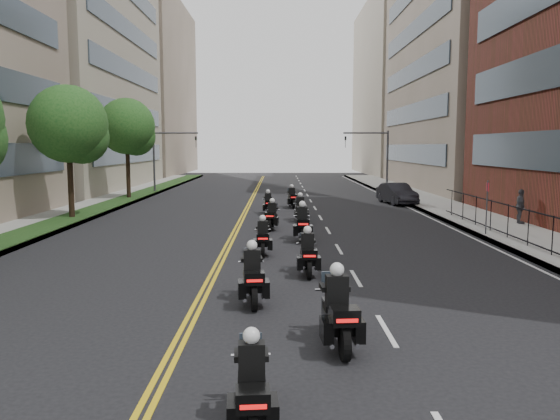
% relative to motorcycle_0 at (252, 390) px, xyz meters
% --- Properties ---
extents(sidewalk_right, '(4.00, 90.00, 0.15)m').
position_rel_motorcycle_0_xyz_m(sidewalk_right, '(11.69, 24.40, -0.53)').
color(sidewalk_right, gray).
rests_on(sidewalk_right, ground).
extents(sidewalk_left, '(4.00, 90.00, 0.15)m').
position_rel_motorcycle_0_xyz_m(sidewalk_left, '(-12.31, 24.40, -0.53)').
color(sidewalk_left, gray).
rests_on(sidewalk_left, ground).
extents(grass_strip, '(2.00, 90.00, 0.04)m').
position_rel_motorcycle_0_xyz_m(grass_strip, '(-11.51, 24.40, -0.44)').
color(grass_strip, '#153714').
rests_on(grass_strip, sidewalk_left).
extents(building_right_tan, '(15.11, 28.00, 30.00)m').
position_rel_motorcycle_0_xyz_m(building_right_tan, '(21.17, 47.40, 14.39)').
color(building_right_tan, gray).
rests_on(building_right_tan, ground).
extents(building_right_far, '(15.00, 28.00, 26.00)m').
position_rel_motorcycle_0_xyz_m(building_right_far, '(21.19, 77.40, 12.39)').
color(building_right_far, '#9F9580').
rests_on(building_right_far, ground).
extents(building_left_mid, '(16.11, 28.00, 34.00)m').
position_rel_motorcycle_0_xyz_m(building_left_mid, '(-22.29, 47.40, 16.39)').
color(building_left_mid, '#9F9580').
rests_on(building_left_mid, ground).
extents(building_left_far, '(16.00, 28.00, 26.00)m').
position_rel_motorcycle_0_xyz_m(building_left_far, '(-22.31, 77.40, 12.39)').
color(building_left_far, gray).
rests_on(building_left_far, ground).
extents(street_trees, '(4.40, 38.40, 7.98)m').
position_rel_motorcycle_0_xyz_m(street_trees, '(-11.36, 18.00, 4.52)').
color(street_trees, black).
rests_on(street_trees, ground).
extents(traffic_signal_right, '(4.09, 0.20, 5.60)m').
position_rel_motorcycle_0_xyz_m(traffic_signal_right, '(9.23, 41.40, 3.09)').
color(traffic_signal_right, '#3F3F44').
rests_on(traffic_signal_right, ground).
extents(traffic_signal_left, '(4.09, 0.20, 5.60)m').
position_rel_motorcycle_0_xyz_m(traffic_signal_left, '(-9.85, 41.40, 3.09)').
color(traffic_signal_left, '#3F3F44').
rests_on(traffic_signal_left, ground).
extents(motorcycle_0, '(0.54, 2.08, 1.54)m').
position_rel_motorcycle_0_xyz_m(motorcycle_0, '(0.00, 0.00, 0.00)').
color(motorcycle_0, black).
rests_on(motorcycle_0, ground).
extents(motorcycle_1, '(0.63, 2.43, 1.79)m').
position_rel_motorcycle_0_xyz_m(motorcycle_1, '(1.65, 3.37, 0.10)').
color(motorcycle_1, black).
rests_on(motorcycle_1, ground).
extents(motorcycle_2, '(0.66, 2.32, 1.71)m').
position_rel_motorcycle_0_xyz_m(motorcycle_2, '(-0.31, 6.62, 0.07)').
color(motorcycle_2, black).
rests_on(motorcycle_2, ground).
extents(motorcycle_3, '(0.51, 2.18, 1.61)m').
position_rel_motorcycle_0_xyz_m(motorcycle_3, '(1.36, 9.92, 0.03)').
color(motorcycle_3, black).
rests_on(motorcycle_3, ground).
extents(motorcycle_4, '(0.49, 2.10, 1.55)m').
position_rel_motorcycle_0_xyz_m(motorcycle_4, '(-0.23, 13.30, 0.01)').
color(motorcycle_4, black).
rests_on(motorcycle_4, ground).
extents(motorcycle_5, '(0.55, 2.42, 1.79)m').
position_rel_motorcycle_0_xyz_m(motorcycle_5, '(1.46, 16.43, 0.10)').
color(motorcycle_5, black).
rests_on(motorcycle_5, ground).
extents(motorcycle_6, '(0.63, 2.17, 1.60)m').
position_rel_motorcycle_0_xyz_m(motorcycle_6, '(0.05, 19.75, 0.03)').
color(motorcycle_6, black).
rests_on(motorcycle_6, ground).
extents(motorcycle_7, '(0.61, 2.20, 1.62)m').
position_rel_motorcycle_0_xyz_m(motorcycle_7, '(1.63, 22.87, 0.03)').
color(motorcycle_7, black).
rests_on(motorcycle_7, ground).
extents(motorcycle_8, '(0.55, 2.09, 1.54)m').
position_rel_motorcycle_0_xyz_m(motorcycle_8, '(-0.26, 26.07, 0.00)').
color(motorcycle_8, black).
rests_on(motorcycle_8, ground).
extents(motorcycle_9, '(0.64, 2.19, 1.62)m').
position_rel_motorcycle_0_xyz_m(motorcycle_9, '(1.32, 29.62, 0.03)').
color(motorcycle_9, black).
rests_on(motorcycle_9, ground).
extents(parked_sedan, '(2.36, 4.86, 1.53)m').
position_rel_motorcycle_0_xyz_m(parked_sedan, '(9.09, 32.13, 0.16)').
color(parked_sedan, black).
rests_on(parked_sedan, ground).
extents(pedestrian_c, '(0.55, 1.11, 1.83)m').
position_rel_motorcycle_0_xyz_m(pedestrian_c, '(13.19, 20.81, 0.46)').
color(pedestrian_c, '#404248').
rests_on(pedestrian_c, sidewalk_right).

